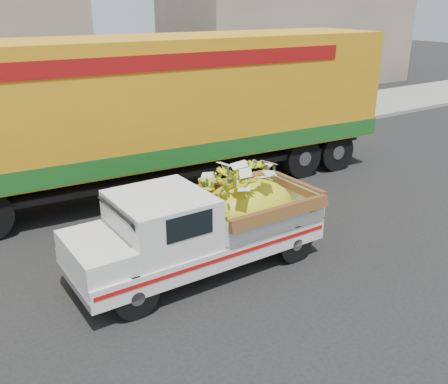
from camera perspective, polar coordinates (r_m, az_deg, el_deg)
ground at (r=9.72m, az=7.02°, el=-7.25°), size 100.00×100.00×0.00m
curb at (r=15.24m, az=-10.45°, el=3.49°), size 60.00×0.25×0.15m
sidewalk at (r=17.12m, az=-13.36°, el=5.18°), size 60.00×4.00×0.14m
building_right at (r=29.89m, az=7.61°, el=17.83°), size 14.00×6.00×6.00m
pickup_truck at (r=9.00m, az=-1.04°, el=-3.42°), size 4.57×1.70×1.60m
semi_trailer at (r=12.59m, az=-6.36°, el=9.64°), size 12.04×3.43×3.80m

